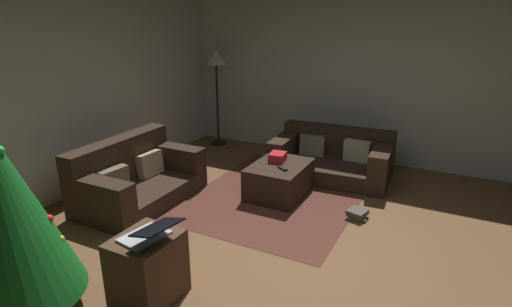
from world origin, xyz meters
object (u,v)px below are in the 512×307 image
object	(u,v)px
gift_box	(278,157)
corner_lamp	(216,65)
couch_right	(333,158)
couch_left	(135,178)
tv_remote	(283,168)
book_stack	(357,214)
laptop	(149,233)
ottoman	(279,180)
side_table	(148,269)

from	to	relation	value
gift_box	corner_lamp	size ratio (longest dim) A/B	0.14
gift_box	couch_right	bearing A→B (deg)	-28.65
couch_left	corner_lamp	xyz separation A→B (m)	(2.43, 0.33, 1.10)
couch_left	couch_right	bearing A→B (deg)	134.68
tv_remote	corner_lamp	size ratio (longest dim) A/B	0.10
couch_right	book_stack	xyz separation A→B (m)	(-1.15, -0.66, -0.21)
laptop	couch_right	bearing A→B (deg)	-7.39
corner_lamp	couch_left	bearing A→B (deg)	-172.38
tv_remote	couch_right	bearing A→B (deg)	19.14
couch_left	couch_right	world-z (taller)	couch_left
couch_right	gift_box	distance (m)	1.01
ottoman	tv_remote	size ratio (longest dim) A/B	5.36
ottoman	book_stack	world-z (taller)	ottoman
couch_left	book_stack	xyz separation A→B (m)	(0.79, -2.58, -0.24)
couch_left	side_table	distance (m)	1.99
couch_left	gift_box	xyz separation A→B (m)	(1.07, -1.45, 0.17)
tv_remote	laptop	distance (m)	2.23
couch_left	couch_right	xyz separation A→B (m)	(1.94, -1.92, -0.03)
couch_left	book_stack	distance (m)	2.71
couch_right	book_stack	size ratio (longest dim) A/B	6.19
gift_box	laptop	world-z (taller)	laptop
side_table	laptop	size ratio (longest dim) A/B	1.22
corner_lamp	tv_remote	bearing A→B (deg)	-129.48
couch_left	tv_remote	xyz separation A→B (m)	(0.83, -1.62, 0.13)
couch_right	ottoman	bearing A→B (deg)	64.67
side_table	gift_box	bearing A→B (deg)	-0.43
ottoman	book_stack	xyz separation A→B (m)	(-0.18, -1.06, -0.16)
side_table	corner_lamp	xyz separation A→B (m)	(3.81, 1.75, 1.11)
tv_remote	side_table	world-z (taller)	side_table
side_table	corner_lamp	world-z (taller)	corner_lamp
couch_left	book_stack	world-z (taller)	couch_left
book_stack	corner_lamp	distance (m)	3.60
gift_box	corner_lamp	bearing A→B (deg)	52.43
couch_left	tv_remote	bearing A→B (deg)	116.41
side_table	corner_lamp	distance (m)	4.34
couch_left	book_stack	bearing A→B (deg)	106.38
gift_box	book_stack	bearing A→B (deg)	-104.04
couch_left	side_table	bearing A→B (deg)	45.44
laptop	book_stack	world-z (taller)	laptop
couch_left	side_table	xyz separation A→B (m)	(-1.38, -1.43, -0.01)
couch_left	tv_remote	world-z (taller)	couch_left
couch_right	corner_lamp	distance (m)	2.57
couch_right	side_table	world-z (taller)	couch_right
gift_box	side_table	bearing A→B (deg)	179.57
gift_box	laptop	xyz separation A→B (m)	(-2.46, -0.04, 0.16)
couch_right	corner_lamp	size ratio (longest dim) A/B	1.01
ottoman	side_table	distance (m)	2.35
couch_left	ottoman	bearing A→B (deg)	121.81
laptop	tv_remote	bearing A→B (deg)	-3.49
side_table	laptop	world-z (taller)	laptop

